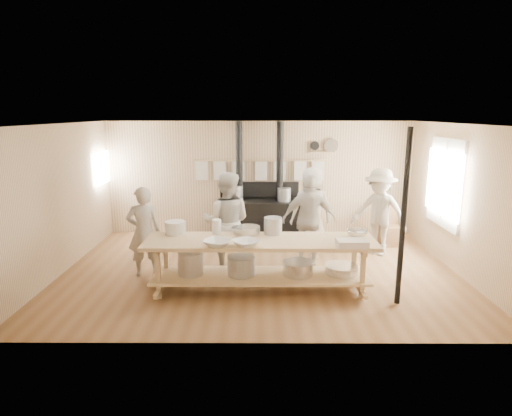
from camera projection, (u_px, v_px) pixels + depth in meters
The scene contains 24 objects.
ground at pixel (260, 270), 7.73m from camera, with size 7.00×7.00×0.00m, color brown.
room_shell at pixel (260, 181), 7.37m from camera, with size 7.00×7.00×7.00m.
window_right at pixel (446, 183), 7.97m from camera, with size 0.09×1.50×1.65m.
left_opening at pixel (102, 168), 9.34m from camera, with size 0.00×0.90×0.90m.
stove at pixel (259, 215), 9.68m from camera, with size 1.90×0.75×2.60m.
towel_rail at pixel (259, 168), 9.73m from camera, with size 3.00×0.04×0.47m.
back_wall_shelf at pixel (324, 148), 9.66m from camera, with size 0.63×0.14×0.32m.
prep_table at pixel (260, 260), 6.74m from camera, with size 3.60×0.90×0.85m.
support_post at pixel (403, 219), 6.12m from camera, with size 0.08×0.08×2.60m, color black.
cook_far_left at pixel (144, 232), 7.35m from camera, with size 0.57×0.38×1.57m, color beige.
cook_left at pixel (227, 222), 7.59m from camera, with size 0.87×0.67×1.78m, color beige.
cook_center at pixel (311, 209), 8.68m from camera, with size 0.84×0.55×1.72m, color beige.
cook_right at pixel (309, 220), 7.90m from camera, with size 0.99×0.41×1.70m, color beige.
cook_by_window at pixel (379, 212), 8.42m from camera, with size 1.12×0.65×1.74m, color beige.
chair at pixel (390, 234), 9.16m from camera, with size 0.42×0.42×0.84m.
bowl_white_a at pixel (218, 243), 6.33m from camera, with size 0.39×0.39×0.10m, color white.
bowl_steel_a at pixel (242, 230), 6.97m from camera, with size 0.35×0.35×0.11m, color silver.
bowl_white_b at pixel (246, 243), 6.33m from camera, with size 0.38×0.38×0.09m, color white.
bowl_steel_b at pixel (357, 233), 6.83m from camera, with size 0.33×0.33×0.10m, color silver.
roasting_pan at pixel (352, 243), 6.33m from camera, with size 0.45×0.30×0.10m, color #B2B2B7.
mixing_bowl_large at pixel (248, 230), 6.97m from camera, with size 0.38×0.38×0.12m, color silver.
bucket_galv at pixel (273, 226), 6.95m from camera, with size 0.30×0.30×0.27m, color gray.
deep_bowl_enamel at pixel (175, 228), 6.97m from camera, with size 0.33×0.33×0.21m, color white.
pitcher at pixel (217, 227), 6.96m from camera, with size 0.15×0.15×0.24m, color white.
Camera 1 is at (-0.04, -7.29, 2.79)m, focal length 30.00 mm.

